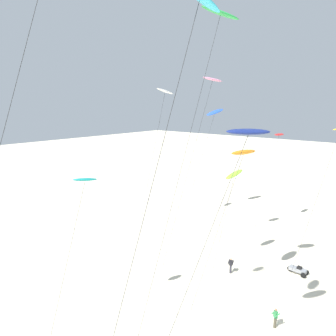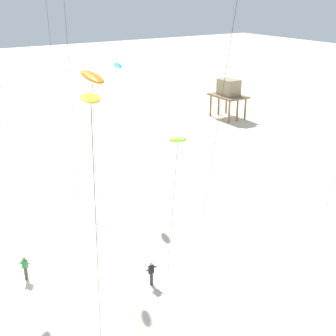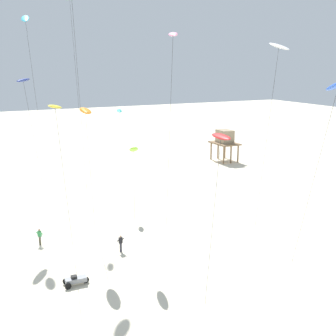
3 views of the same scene
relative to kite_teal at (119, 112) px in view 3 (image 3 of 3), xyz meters
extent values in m
plane|color=beige|center=(11.39, -10.11, -11.60)|extent=(260.00, 260.00, 0.00)
ellipsoid|color=teal|center=(0.05, -0.02, 0.19)|extent=(1.90, 1.05, 0.40)
cylinder|color=#262626|center=(-1.48, 0.53, -5.75)|extent=(3.09, 1.14, 11.72)
ellipsoid|color=red|center=(28.42, -3.60, 1.62)|extent=(2.31, 0.95, 0.33)
cylinder|color=#262626|center=(26.69, -2.98, -5.04)|extent=(3.49, 1.28, 13.14)
cylinder|color=#262626|center=(3.79, -5.69, 0.03)|extent=(6.50, 2.37, 23.28)
ellipsoid|color=#8CD833|center=(15.29, -4.11, -1.47)|extent=(2.44, 1.34, 1.03)
cylinder|color=#262626|center=(14.17, -3.71, -6.60)|extent=(2.27, 0.84, 10.01)
ellipsoid|color=pink|center=(16.06, -0.70, 8.18)|extent=(2.63, 1.58, 0.72)
cylinder|color=#262626|center=(13.19, 0.34, -1.77)|extent=(5.77, 2.10, 19.68)
ellipsoid|color=orange|center=(11.09, -7.12, 1.62)|extent=(3.37, 1.47, 0.71)
cylinder|color=#262626|center=(8.63, -6.24, -5.07)|extent=(4.94, 1.80, 13.07)
cylinder|color=#262626|center=(-7.71, -3.07, 1.16)|extent=(7.93, 2.88, 25.54)
ellipsoid|color=white|center=(18.80, 8.26, 7.26)|extent=(3.03, 0.92, 0.90)
cylinder|color=#262626|center=(16.83, 8.97, -2.23)|extent=(3.96, 1.45, 18.76)
cylinder|color=#262626|center=(25.21, 7.08, -3.67)|extent=(5.28, 1.93, 15.87)
ellipsoid|color=#33BFE0|center=(-0.29, -10.16, 10.44)|extent=(3.02, 1.22, 1.26)
cylinder|color=#262626|center=(-3.40, -9.04, -0.63)|extent=(6.26, 2.28, 21.95)
ellipsoid|color=navy|center=(3.09, -11.29, 4.13)|extent=(2.89, 2.13, 0.51)
cylinder|color=#262626|center=(-0.41, -10.03, -3.80)|extent=(7.03, 2.56, 15.62)
ellipsoid|color=yellow|center=(22.45, -12.04, 3.21)|extent=(2.14, 1.56, 0.59)
cylinder|color=#262626|center=(19.64, -11.03, -4.23)|extent=(5.65, 2.06, 14.75)
cylinder|color=#4C4738|center=(8.76, -11.64, -11.16)|extent=(0.22, 0.22, 0.88)
cube|color=#338C4C|center=(8.76, -11.64, -10.43)|extent=(0.37, 0.39, 0.58)
sphere|color=#9E7051|center=(8.76, -11.64, -10.03)|extent=(0.20, 0.20, 0.20)
cylinder|color=#338C4C|center=(8.62, -11.80, -10.38)|extent=(0.44, 0.39, 0.39)
cylinder|color=#338C4C|center=(8.90, -11.47, -10.38)|extent=(0.44, 0.39, 0.39)
cylinder|color=#33333D|center=(13.71, -5.00, -11.16)|extent=(0.22, 0.22, 0.88)
cube|color=black|center=(13.71, -5.00, -10.43)|extent=(0.26, 0.37, 0.58)
sphere|color=tan|center=(13.71, -5.00, -10.03)|extent=(0.20, 0.20, 0.20)
cylinder|color=black|center=(13.75, -5.22, -10.38)|extent=(0.51, 0.19, 0.39)
cylinder|color=black|center=(13.67, -4.78, -10.38)|extent=(0.51, 0.19, 0.39)
cylinder|color=#846647|center=(-17.27, 23.69, -10.03)|extent=(0.28, 0.28, 3.16)
cylinder|color=#846647|center=(-12.99, 23.69, -10.03)|extent=(0.28, 0.28, 3.16)
cylinder|color=#846647|center=(-17.27, 26.70, -10.03)|extent=(0.28, 0.28, 3.16)
cylinder|color=#846647|center=(-12.99, 26.70, -10.03)|extent=(0.28, 0.28, 3.16)
cylinder|color=#846647|center=(-17.27, 25.19, -10.03)|extent=(0.28, 0.28, 3.16)
cylinder|color=#846647|center=(-12.99, 25.19, -10.03)|extent=(0.28, 0.28, 3.16)
cube|color=#846647|center=(-15.13, 25.19, -8.33)|extent=(5.36, 3.76, 0.24)
cube|color=#9E896B|center=(-15.13, 25.19, -7.06)|extent=(2.95, 2.26, 2.29)
cube|color=gray|center=(18.08, -10.38, -11.16)|extent=(0.76, 1.72, 0.36)
cube|color=black|center=(18.07, -10.53, -10.88)|extent=(0.46, 0.46, 0.20)
cylinder|color=black|center=(18.11, -9.58, -11.34)|extent=(0.14, 0.52, 0.52)
cylinder|color=black|center=(17.60, -11.09, -11.34)|extent=(0.14, 0.52, 0.52)
cylinder|color=black|center=(18.51, -11.12, -11.34)|extent=(0.14, 0.52, 0.52)
camera|label=1|loc=(-13.09, -19.01, 5.66)|focal=33.35mm
camera|label=2|loc=(34.70, -17.17, 6.22)|focal=48.12mm
camera|label=3|loc=(49.87, -17.39, 5.89)|focal=46.23mm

